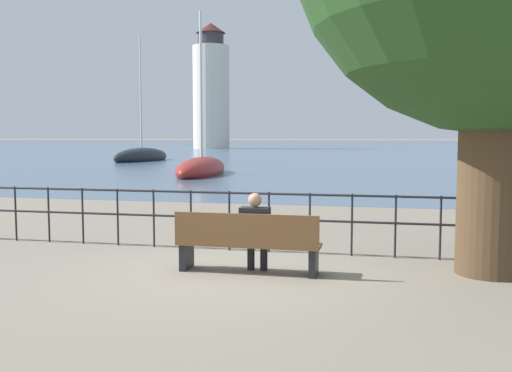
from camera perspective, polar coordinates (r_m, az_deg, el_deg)
name	(u,v)px	position (r m, az deg, el deg)	size (l,w,h in m)	color
ground_plane	(249,272)	(8.54, -0.75, -8.61)	(1000.00, 1000.00, 0.00)	gray
harbor_water	(378,144)	(166.43, 12.13, 4.16)	(600.00, 300.00, 0.01)	#47607A
park_bench	(247,243)	(8.38, -0.86, -5.75)	(2.13, 0.45, 0.90)	brown
seated_person_left	(255,229)	(8.40, -0.06, -4.29)	(0.43, 0.35, 1.18)	black
promenade_railing	(269,213)	(9.86, 1.30, -2.67)	(14.24, 0.04, 1.05)	black
sailboat_0	(507,162)	(42.54, 23.78, 2.25)	(4.33, 6.16, 7.23)	navy
sailboat_1	(202,169)	(30.11, -5.46, 1.70)	(2.53, 7.56, 8.86)	maroon
sailboat_3	(142,157)	(48.02, -11.35, 2.89)	(2.69, 8.29, 10.69)	black
harbor_lighthouse	(211,91)	(95.68, -4.51, 9.47)	(6.02, 6.02, 20.55)	silver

